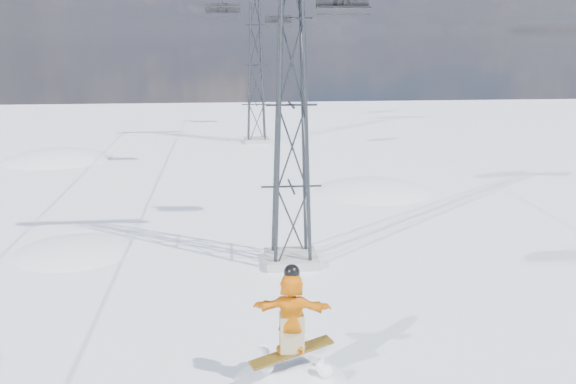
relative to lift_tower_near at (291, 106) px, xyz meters
name	(u,v)px	position (x,y,z in m)	size (l,w,h in m)	color
snow_terrain	(172,343)	(-5.57, 13.24, -15.06)	(39.00, 37.00, 22.00)	white
lift_tower_near	(291,106)	(0.00, 0.00, 0.00)	(5.20, 1.80, 11.43)	#999999
lift_tower_far	(256,66)	(0.00, 25.00, 0.00)	(5.20, 1.80, 11.43)	#999999
lift_chair_mid	(343,1)	(2.20, 3.02, 3.43)	(1.97, 0.57, 2.44)	black
lift_chair_far	(223,10)	(-2.20, 15.17, 3.50)	(1.89, 0.54, 2.35)	black
lift_chair_extra	(278,20)	(2.20, 32.22, 3.24)	(2.16, 0.62, 2.68)	black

